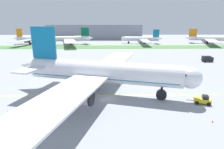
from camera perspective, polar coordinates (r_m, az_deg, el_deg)
The scene contains 15 objects.
ground_plane at distance 49.91m, azimuth -1.76°, elevation -7.37°, with size 600.00×600.00×0.00m, color #9399A0.
apron_taxi_line at distance 52.36m, azimuth -1.73°, elevation -6.27°, with size 280.00×0.36×0.01m, color yellow.
grass_median_strip at distance 161.71m, azimuth -1.35°, elevation 8.26°, with size 320.00×24.00×0.10m, color #4C8438.
airliner_foreground at distance 51.84m, azimuth -3.64°, elevation 0.68°, with size 50.41×80.23×18.27m.
pushback_tug at distance 51.77m, azimuth 25.64°, elevation -6.89°, with size 5.65×3.25×2.21m.
ground_crew_wingwalker_port at distance 46.27m, azimuth -18.71°, elevation -8.66°, with size 0.40×0.57×1.72m.
traffic_cone_near_nose at distance 48.17m, azimuth -28.89°, elevation -9.84°, with size 0.36×0.36×0.58m.
traffic_cone_starboard_wing at distance 43.69m, azimuth 28.01°, elevation -12.24°, with size 0.36×0.36×0.58m.
service_truck_baggage_loader at distance 87.92m, azimuth -13.24°, elevation 3.06°, with size 5.31×2.99×2.55m.
service_truck_fuel_bowser at distance 109.55m, azimuth 26.75°, elevation 4.27°, with size 5.41×2.64×3.03m.
parked_airliner_far_left at distance 199.97m, azimuth -22.71°, elevation 9.83°, with size 40.52×63.76×14.61m.
parked_airliner_far_centre at distance 187.00m, azimuth -13.26°, elevation 10.39°, with size 49.53×80.27×15.53m.
parked_airliner_far_right at distance 192.35m, azimuth 9.05°, elevation 10.54°, with size 40.90×64.76×13.71m.
parked_airliner_far_outer at distance 215.26m, azimuth 27.47°, elevation 9.56°, with size 46.98×77.57×14.12m.
terminal_building at distance 242.23m, azimuth -5.18°, elevation 12.57°, with size 115.39×20.00×18.00m, color gray.
Camera 1 is at (0.61, -46.15, 18.98)m, focal length 30.40 mm.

